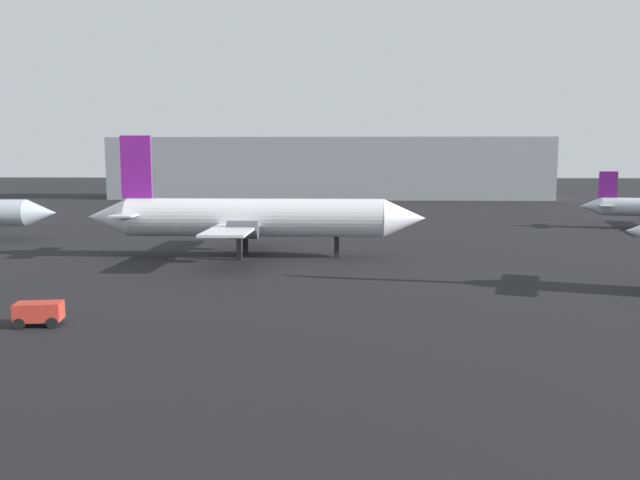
% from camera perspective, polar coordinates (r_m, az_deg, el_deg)
% --- Properties ---
extents(airplane_distant, '(31.22, 20.62, 11.13)m').
position_cam_1_polar(airplane_distant, '(59.07, -6.05, 2.00)').
color(airplane_distant, white).
rests_on(airplane_distant, ground_plane).
extents(baggage_cart, '(2.59, 1.75, 1.30)m').
position_cam_1_polar(baggage_cart, '(38.02, -23.76, -5.92)').
color(baggage_cart, red).
rests_on(baggage_cart, ground_plane).
extents(terminal_building, '(98.57, 18.71, 13.78)m').
position_cam_1_polar(terminal_building, '(149.57, 0.83, 6.42)').
color(terminal_building, '#999EA3').
rests_on(terminal_building, ground_plane).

